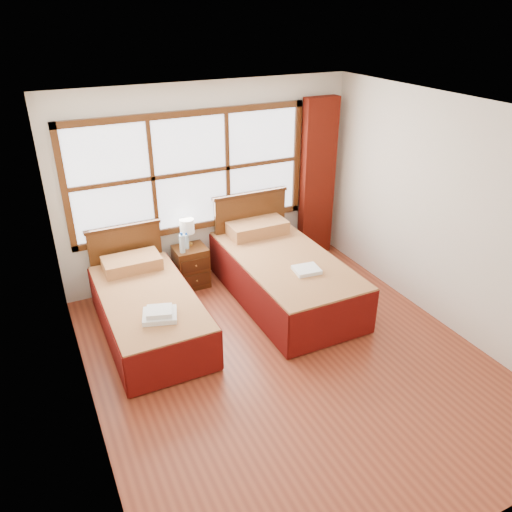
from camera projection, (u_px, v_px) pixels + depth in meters
name	position (u px, v px, depth m)	size (l,w,h in m)	color
floor	(290.00, 361.00, 5.35)	(4.50, 4.50, 0.00)	brown
ceiling	(299.00, 114.00, 4.17)	(4.50, 4.50, 0.00)	white
wall_back	(209.00, 184.00, 6.56)	(4.00, 4.00, 0.00)	silver
wall_left	(76.00, 302.00, 3.98)	(4.50, 4.50, 0.00)	silver
wall_right	(450.00, 218.00, 5.54)	(4.50, 4.50, 0.00)	silver
window	(191.00, 173.00, 6.34)	(3.16, 0.06, 1.56)	white
curtain	(317.00, 180.00, 7.13)	(0.50, 0.16, 2.30)	#591208
bed_left	(148.00, 309.00, 5.71)	(1.01, 2.03, 0.98)	#3A1D0C
bed_right	(282.00, 273.00, 6.36)	(1.16, 2.25, 1.13)	#3A1D0C
nightstand	(191.00, 267.00, 6.67)	(0.42, 0.42, 0.56)	#4D2810
towels_left	(160.00, 314.00, 5.14)	(0.42, 0.39, 0.10)	white
towels_right	(307.00, 270.00, 5.86)	(0.32, 0.29, 0.05)	white
lamp	(187.00, 227.00, 6.51)	(0.19, 0.19, 0.37)	gold
bottle_near	(182.00, 243.00, 6.37)	(0.07, 0.07, 0.27)	silver
bottle_far	(187.00, 241.00, 6.48)	(0.06, 0.06, 0.22)	silver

